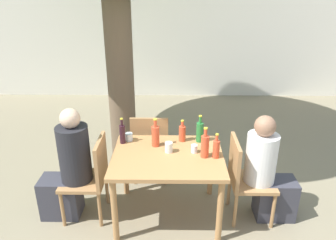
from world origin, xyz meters
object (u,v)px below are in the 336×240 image
at_px(soda_bottle_3, 205,146).
at_px(drinking_glass_1, 194,149).
at_px(soda_bottle_4, 216,148).
at_px(drinking_glass_2, 169,147).
at_px(patio_chair_2, 150,144).
at_px(soda_bottle_1, 182,133).
at_px(dining_table_front, 168,163).
at_px(wine_bottle_5, 122,133).
at_px(patio_chair_0, 91,174).
at_px(patio_chair_1, 244,175).
at_px(green_bottle_2, 200,131).
at_px(person_seated_0, 68,171).
at_px(person_seated_1, 268,174).
at_px(drinking_glass_0, 129,137).
at_px(soda_bottle_0, 156,135).

relative_size(soda_bottle_3, drinking_glass_1, 3.73).
xyz_separation_m(soda_bottle_4, drinking_glass_2, (-0.46, 0.10, -0.05)).
distance_m(patio_chair_2, soda_bottle_1, 0.61).
xyz_separation_m(dining_table_front, wine_bottle_5, (-0.48, 0.26, 0.20)).
relative_size(patio_chair_0, soda_bottle_1, 3.69).
xyz_separation_m(patio_chair_0, soda_bottle_4, (1.26, -0.04, 0.33)).
distance_m(patio_chair_1, soda_bottle_1, 0.78).
relative_size(patio_chair_0, soda_bottle_4, 3.48).
bearing_deg(drinking_glass_1, patio_chair_2, 128.10).
relative_size(patio_chair_1, soda_bottle_4, 3.48).
bearing_deg(green_bottle_2, soda_bottle_3, -85.84).
relative_size(patio_chair_2, soda_bottle_3, 2.84).
xyz_separation_m(dining_table_front, soda_bottle_3, (0.36, -0.03, 0.22)).
xyz_separation_m(dining_table_front, person_seated_0, (-1.02, -0.00, -0.10)).
relative_size(dining_table_front, wine_bottle_5, 3.88).
bearing_deg(dining_table_front, drinking_glass_2, 79.71).
bearing_deg(green_bottle_2, drinking_glass_1, -106.03).
distance_m(soda_bottle_1, drinking_glass_1, 0.29).
xyz_separation_m(green_bottle_2, soda_bottle_4, (0.13, -0.35, -0.02)).
height_order(person_seated_1, drinking_glass_1, person_seated_1).
height_order(person_seated_1, drinking_glass_2, person_seated_1).
xyz_separation_m(soda_bottle_1, drinking_glass_1, (0.11, -0.26, -0.05)).
distance_m(patio_chair_0, drinking_glass_0, 0.55).
bearing_deg(soda_bottle_0, soda_bottle_3, -24.61).
bearing_deg(soda_bottle_0, drinking_glass_0, 157.27).
xyz_separation_m(patio_chair_1, soda_bottle_3, (-0.42, -0.03, 0.35)).
bearing_deg(patio_chair_1, dining_table_front, 90.00).
height_order(person_seated_0, soda_bottle_3, person_seated_0).
xyz_separation_m(patio_chair_2, soda_bottle_1, (0.37, -0.36, 0.32)).
bearing_deg(wine_bottle_5, person_seated_0, -154.50).
height_order(soda_bottle_0, drinking_glass_0, soda_bottle_0).
distance_m(dining_table_front, patio_chair_1, 0.80).
bearing_deg(soda_bottle_3, green_bottle_2, 94.16).
bearing_deg(drinking_glass_2, patio_chair_2, 110.61).
xyz_separation_m(soda_bottle_1, wine_bottle_5, (-0.64, -0.06, 0.02)).
bearing_deg(soda_bottle_3, patio_chair_0, 178.48).
distance_m(person_seated_0, drinking_glass_0, 0.72).
bearing_deg(patio_chair_1, wine_bottle_5, 78.59).
bearing_deg(patio_chair_2, patio_chair_1, 146.06).
distance_m(dining_table_front, soda_bottle_1, 0.40).
height_order(patio_chair_0, drinking_glass_1, patio_chair_0).
bearing_deg(patio_chair_2, wine_bottle_5, 58.21).
bearing_deg(soda_bottle_4, patio_chair_2, 133.89).
xyz_separation_m(drinking_glass_0, drinking_glass_1, (0.69, -0.26, 0.00)).
bearing_deg(soda_bottle_1, patio_chair_2, 135.90).
xyz_separation_m(patio_chair_1, drinking_glass_1, (-0.52, 0.05, 0.27)).
relative_size(soda_bottle_0, drinking_glass_0, 3.68).
height_order(soda_bottle_1, green_bottle_2, green_bottle_2).
xyz_separation_m(person_seated_0, drinking_glass_0, (0.60, 0.32, 0.23)).
distance_m(person_seated_1, soda_bottle_4, 0.64).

